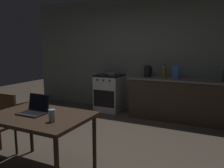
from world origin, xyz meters
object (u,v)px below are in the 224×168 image
dining_table (40,121)px  bottle (224,75)px  stove_oven (109,93)px  cereal_box (175,72)px  frying_pan (110,74)px  drinking_glass (52,116)px  chair (1,121)px  laptop (34,110)px  bottle_b (164,71)px  electric_kettle (147,71)px

dining_table → bottle: bottle is taller
stove_oven → cereal_box: cereal_box is taller
stove_oven → cereal_box: bearing=0.8°
frying_pan → drinking_glass: frying_pan is taller
bottle → stove_oven: bearing=178.9°
stove_oven → frying_pan: (0.03, -0.03, 0.47)m
chair → bottle: 3.97m
laptop → bottle_b: (0.92, 2.95, 0.24)m
cereal_box → chair: bearing=-124.5°
electric_kettle → frying_pan: (-0.93, -0.03, -0.10)m
cereal_box → dining_table: bearing=-110.2°
drinking_glass → frying_pan: bearing=104.5°
laptop → electric_kettle: size_ratio=1.25×
cereal_box → bottle: bearing=-4.3°
dining_table → drinking_glass: bearing=-24.1°
chair → bottle: bottle is taller
stove_oven → laptop: laptop is taller
frying_pan → drinking_glass: bearing=-75.5°
frying_pan → laptop: bearing=-82.7°
dining_table → bottle: (2.00, 2.83, 0.35)m
electric_kettle → bottle_b: 0.36m
stove_oven → electric_kettle: 1.11m
electric_kettle → cereal_box: cereal_box is taller
electric_kettle → stove_oven: bearing=-179.9°
bottle_b → electric_kettle: bearing=-167.3°
laptop → drinking_glass: (0.41, -0.15, 0.02)m
bottle → dining_table: bearing=-125.2°
dining_table → chair: chair is taller
chair → frying_pan: size_ratio=2.08×
frying_pan → stove_oven: bearing=134.2°
electric_kettle → drinking_glass: (-0.15, -3.02, -0.20)m
frying_pan → cereal_box: size_ratio=1.61×
stove_oven → bottle_b: bottle_b is taller
stove_oven → cereal_box: 1.66m
dining_table → bottle: bearing=54.8°
bottle → bottle_b: 1.19m
stove_oven → laptop: size_ratio=2.81×
dining_table → cereal_box: 3.11m
stove_oven → cereal_box: (1.56, 0.02, 0.58)m
dining_table → laptop: bearing=173.8°
chair → cereal_box: size_ratio=3.35×
electric_kettle → dining_table: bearing=-99.1°
stove_oven → dining_table: (0.49, -2.88, 0.22)m
stove_oven → laptop: bearing=-82.2°
stove_oven → bottle_b: size_ratio=3.08×
chair → frying_pan: 2.80m
laptop → electric_kettle: bearing=65.1°
bottle → bottle_b: size_ratio=0.93×
laptop → bottle_b: 3.10m
stove_oven → chair: size_ratio=1.01×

